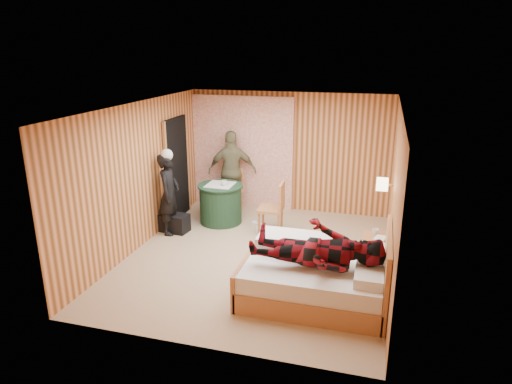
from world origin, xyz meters
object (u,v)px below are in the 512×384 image
(nightstand, at_px, (374,253))
(chair_near, at_px, (275,204))
(woman_standing, at_px, (169,194))
(man_on_bed, at_px, (318,239))
(bed, at_px, (316,276))
(man_at_table, at_px, (232,171))
(wall_lamp, at_px, (382,184))
(duffel_bag, at_px, (173,223))
(round_table, at_px, (221,203))
(chair_far, at_px, (232,186))

(nightstand, bearing_deg, chair_near, 152.28)
(woman_standing, height_order, man_on_bed, man_on_bed)
(nightstand, bearing_deg, bed, -125.47)
(bed, relative_size, nightstand, 3.61)
(nightstand, height_order, man_at_table, man_at_table)
(wall_lamp, xyz_separation_m, man_on_bed, (-0.77, -1.63, -0.35))
(bed, bearing_deg, duffel_bag, 151.49)
(chair_near, xyz_separation_m, duffel_bag, (-1.91, -0.40, -0.41))
(nightstand, distance_m, round_table, 3.26)
(wall_lamp, height_order, man_on_bed, man_on_bed)
(bed, bearing_deg, woman_standing, 152.74)
(man_on_bed, bearing_deg, chair_near, 115.99)
(bed, distance_m, duffel_bag, 3.39)
(bed, height_order, chair_far, bed)
(nightstand, relative_size, duffel_bag, 0.91)
(chair_near, xyz_separation_m, man_at_table, (-1.18, 1.04, 0.28))
(chair_far, bearing_deg, nightstand, -26.76)
(chair_near, relative_size, woman_standing, 0.65)
(wall_lamp, xyz_separation_m, duffel_bag, (-3.77, 0.21, -1.13))
(man_on_bed, bearing_deg, wall_lamp, 64.68)
(chair_near, distance_m, man_on_bed, 2.52)
(bed, xyz_separation_m, woman_standing, (-2.98, 1.53, 0.46))
(chair_far, distance_m, chair_near, 1.54)
(round_table, bearing_deg, woman_standing, -133.13)
(wall_lamp, bearing_deg, man_on_bed, -115.32)
(bed, distance_m, chair_near, 2.30)
(wall_lamp, distance_m, chair_far, 3.52)
(chair_far, height_order, chair_near, chair_near)
(round_table, relative_size, chair_far, 0.96)
(round_table, distance_m, duffel_bag, 1.03)
(chair_far, xyz_separation_m, duffel_bag, (-0.73, -1.39, -0.37))
(wall_lamp, bearing_deg, chair_near, 161.96)
(chair_near, distance_m, duffel_bag, 1.99)
(bed, xyz_separation_m, chair_far, (-2.24, 3.01, 0.24))
(chair_near, bearing_deg, nightstand, 59.34)
(chair_far, xyz_separation_m, man_on_bed, (2.27, -3.24, 0.41))
(chair_near, bearing_deg, bed, 25.03)
(wall_lamp, relative_size, man_on_bed, 0.15)
(woman_standing, bearing_deg, round_table, -49.87)
(bed, xyz_separation_m, nightstand, (0.75, 1.06, -0.03))
(round_table, bearing_deg, man_at_table, 90.00)
(man_on_bed, bearing_deg, round_table, 131.93)
(round_table, relative_size, man_at_table, 0.52)
(nightstand, height_order, woman_standing, woman_standing)
(bed, relative_size, woman_standing, 1.28)
(bed, relative_size, man_at_table, 1.14)
(nightstand, height_order, chair_far, chair_far)
(round_table, height_order, man_on_bed, man_on_bed)
(wall_lamp, relative_size, nightstand, 0.48)
(chair_near, xyz_separation_m, man_on_bed, (1.09, -2.24, 0.37))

